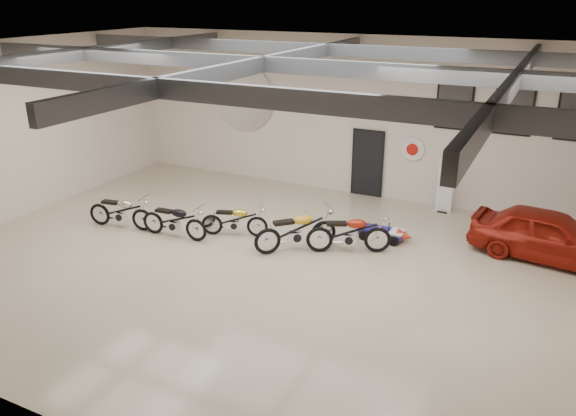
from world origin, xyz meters
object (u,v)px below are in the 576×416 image
at_px(motorcycle_red, 349,232).
at_px(motorcycle_silver, 120,211).
at_px(banner_stand, 445,185).
at_px(vintage_car, 549,235).
at_px(motorcycle_gold, 234,220).
at_px(motorcycle_yellow, 296,230).
at_px(go_kart, 387,231).
at_px(motorcycle_black, 174,220).

bearing_deg(motorcycle_red, motorcycle_silver, 166.41).
height_order(banner_stand, vintage_car, banner_stand).
xyz_separation_m(motorcycle_silver, motorcycle_gold, (3.13, 0.92, -0.04)).
height_order(motorcycle_yellow, vintage_car, vintage_car).
relative_size(motorcycle_red, go_kart, 1.44).
distance_m(banner_stand, motorcycle_black, 7.90).
bearing_deg(go_kart, vintage_car, 10.05).
relative_size(motorcycle_black, motorcycle_yellow, 0.89).
relative_size(motorcycle_yellow, vintage_car, 0.58).
bearing_deg(go_kart, motorcycle_red, -118.74).
distance_m(motorcycle_black, motorcycle_red, 4.66).
height_order(motorcycle_black, motorcycle_yellow, motorcycle_yellow).
bearing_deg(motorcycle_red, motorcycle_yellow, 175.31).
distance_m(motorcycle_gold, vintage_car, 7.94).
xyz_separation_m(motorcycle_silver, motorcycle_red, (6.24, 1.29, 0.04)).
bearing_deg(motorcycle_silver, motorcycle_yellow, 0.96).
distance_m(motorcycle_silver, motorcycle_black, 1.74).
xyz_separation_m(motorcycle_red, vintage_car, (4.52, 1.77, 0.09)).
distance_m(motorcycle_black, vintage_car, 9.50).
xyz_separation_m(motorcycle_black, motorcycle_yellow, (3.26, 0.70, 0.06)).
bearing_deg(banner_stand, motorcycle_gold, -137.38).
relative_size(motorcycle_gold, vintage_car, 0.48).
bearing_deg(banner_stand, motorcycle_red, -111.67).
bearing_deg(motorcycle_silver, motorcycle_red, 3.29).
height_order(motorcycle_silver, motorcycle_gold, motorcycle_silver).
distance_m(banner_stand, motorcycle_yellow, 5.17).
bearing_deg(banner_stand, vintage_car, -34.54).
distance_m(motorcycle_gold, go_kart, 4.07).
relative_size(motorcycle_gold, motorcycle_red, 0.85).
xyz_separation_m(banner_stand, motorcycle_black, (-6.09, -5.02, -0.36)).
relative_size(motorcycle_black, vintage_car, 0.52).
bearing_deg(go_kart, banner_stand, 71.86).
relative_size(motorcycle_gold, motorcycle_yellow, 0.83).
distance_m(motorcycle_red, go_kart, 1.35).
distance_m(motorcycle_black, motorcycle_yellow, 3.34).
bearing_deg(motorcycle_black, motorcycle_gold, 25.92).
distance_m(motorcycle_red, vintage_car, 4.86).
xyz_separation_m(motorcycle_gold, motorcycle_yellow, (1.87, -0.09, 0.10)).
bearing_deg(go_kart, motorcycle_yellow, -138.74).
xyz_separation_m(motorcycle_black, vintage_car, (9.03, 2.95, 0.13)).
bearing_deg(motorcycle_yellow, vintage_car, -23.91).
distance_m(banner_stand, vintage_car, 3.61).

